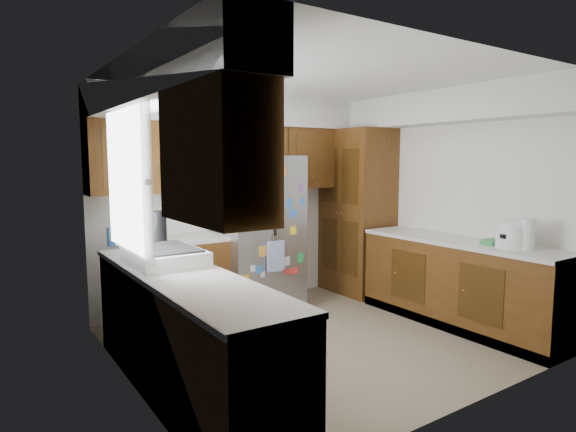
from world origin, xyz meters
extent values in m
plane|color=gray|center=(0.00, 0.00, 0.00)|extent=(3.60, 3.60, 0.00)
cube|color=white|center=(0.00, 1.60, 1.25)|extent=(3.60, 0.04, 2.50)
cube|color=white|center=(-1.80, 0.00, 1.25)|extent=(0.04, 3.20, 2.50)
cube|color=white|center=(1.80, 0.00, 1.25)|extent=(0.04, 3.20, 2.50)
cube|color=white|center=(0.00, -1.60, 1.25)|extent=(3.60, 0.04, 2.50)
cube|color=white|center=(0.00, 0.00, 2.51)|extent=(3.60, 3.20, 0.02)
cube|color=silver|center=(0.00, 1.41, 2.33)|extent=(3.60, 0.38, 0.35)
cube|color=silver|center=(-1.61, 0.00, 2.33)|extent=(0.38, 3.20, 0.35)
cube|color=silver|center=(1.61, 0.00, 2.33)|extent=(0.38, 3.20, 0.35)
cube|color=#482B0D|center=(-1.14, 1.43, 1.77)|extent=(1.33, 0.34, 0.75)
cube|color=#482B0D|center=(1.14, 1.43, 1.77)|extent=(1.33, 0.34, 0.75)
cube|color=#482B0D|center=(-1.63, -1.15, 1.77)|extent=(0.34, 0.85, 0.75)
cube|color=white|center=(-1.79, 0.10, 1.60)|extent=(0.02, 0.90, 1.05)
cube|color=white|center=(-1.75, 0.10, 1.60)|extent=(0.01, 1.02, 1.15)
cube|color=#1F46B8|center=(-1.03, 1.24, 1.62)|extent=(0.16, 0.02, 0.22)
cube|color=beige|center=(-1.39, 1.24, 1.82)|extent=(0.16, 0.02, 0.20)
cube|color=#482B0D|center=(-1.50, -0.30, 0.44)|extent=(0.60, 2.60, 0.88)
cube|color=#482B0D|center=(-0.83, 1.30, 0.44)|extent=(0.75, 0.60, 0.88)
cube|color=silver|center=(-1.50, -0.30, 0.90)|extent=(0.63, 2.60, 0.04)
cube|color=silver|center=(-0.83, 1.30, 0.90)|extent=(0.75, 0.60, 0.04)
cube|color=black|center=(-1.50, -0.30, 0.05)|extent=(0.60, 2.60, 0.10)
cube|color=white|center=(-1.19, -1.15, 0.46)|extent=(0.01, 0.58, 0.80)
cube|color=#482B0D|center=(1.50, -0.47, 0.44)|extent=(0.60, 2.25, 0.88)
cube|color=silver|center=(1.50, -0.47, 0.90)|extent=(0.63, 2.25, 0.04)
cube|color=black|center=(1.50, -0.47, 0.05)|extent=(0.60, 2.25, 0.10)
cube|color=#482B0D|center=(1.50, 1.15, 1.07)|extent=(0.60, 0.90, 2.15)
cube|color=#97969B|center=(0.00, 1.21, 0.90)|extent=(0.90, 0.75, 1.80)
cylinder|color=silver|center=(-0.03, 0.82, 1.05)|extent=(0.02, 0.02, 0.90)
cylinder|color=silver|center=(0.03, 0.82, 1.05)|extent=(0.02, 0.02, 0.90)
cube|color=black|center=(-0.22, 0.83, 1.20)|extent=(0.22, 0.01, 0.30)
cube|color=white|center=(0.00, 0.80, 0.70)|extent=(0.22, 0.01, 0.34)
cube|color=blue|center=(-0.20, 0.82, 0.57)|extent=(0.09, 0.00, 0.08)
cube|color=green|center=(0.35, 0.82, 0.64)|extent=(0.08, 0.00, 0.11)
cube|color=yellow|center=(0.25, 0.82, 0.96)|extent=(0.09, 0.00, 0.09)
cube|color=#8C4C99|center=(0.36, 0.82, 1.44)|extent=(0.06, 0.00, 0.08)
cube|color=red|center=(-0.19, 0.82, 1.37)|extent=(0.10, 0.00, 0.07)
cube|color=yellow|center=(-0.36, 0.82, 0.48)|extent=(0.07, 0.00, 0.12)
cube|color=blue|center=(0.19, 0.82, 1.27)|extent=(0.06, 0.00, 0.12)
cube|color=white|center=(-0.23, 0.82, 1.52)|extent=(0.06, 0.00, 0.11)
cube|color=green|center=(-0.28, 0.82, 1.05)|extent=(0.06, 0.00, 0.06)
cube|color=white|center=(-0.28, 0.82, 0.59)|extent=(0.06, 0.00, 0.07)
cube|color=blue|center=(0.25, 0.82, 1.15)|extent=(0.10, 0.00, 0.08)
cube|color=red|center=(-0.33, 0.82, 1.41)|extent=(0.06, 0.00, 0.06)
cube|color=black|center=(0.02, 0.82, 0.96)|extent=(0.07, 0.00, 0.07)
cube|color=blue|center=(0.37, 0.82, 1.29)|extent=(0.05, 0.00, 0.06)
cube|color=blue|center=(-0.28, 0.82, 1.64)|extent=(0.07, 0.00, 0.06)
cube|color=white|center=(-0.15, 0.82, 0.51)|extent=(0.05, 0.00, 0.07)
cube|color=orange|center=(0.11, 0.82, 1.63)|extent=(0.10, 0.00, 0.10)
cube|color=blue|center=(-0.38, 0.82, 1.31)|extent=(0.10, 0.00, 0.05)
cube|color=white|center=(0.15, 0.82, 0.62)|extent=(0.10, 0.00, 0.10)
cube|color=yellow|center=(-0.08, 0.82, 1.59)|extent=(0.05, 0.00, 0.08)
cube|color=red|center=(0.26, 0.82, 0.49)|extent=(0.10, 0.00, 0.08)
cube|color=red|center=(0.17, 0.82, 0.50)|extent=(0.09, 0.00, 0.06)
cube|color=orange|center=(-0.15, 0.82, 0.76)|extent=(0.10, 0.00, 0.11)
cube|color=#482B0D|center=(0.00, 1.43, 1.98)|extent=(0.96, 0.34, 0.35)
sphere|color=#1854AA|center=(-0.38, 1.39, 2.29)|extent=(0.27, 0.27, 0.27)
cylinder|color=black|center=(0.24, 1.43, 2.23)|extent=(0.27, 0.27, 0.15)
ellipsoid|color=#333338|center=(0.24, 1.43, 2.30)|extent=(0.25, 0.25, 0.11)
cube|color=white|center=(-1.50, 0.10, 0.98)|extent=(0.52, 0.70, 0.12)
cube|color=black|center=(-1.50, 0.10, 1.04)|extent=(0.44, 0.60, 0.02)
cylinder|color=silver|center=(-1.70, 0.10, 1.14)|extent=(0.02, 0.02, 0.30)
cylinder|color=silver|center=(-1.64, 0.10, 1.27)|extent=(0.16, 0.02, 0.02)
cube|color=yellow|center=(-1.36, -0.15, 0.94)|extent=(0.10, 0.18, 0.04)
cube|color=black|center=(-1.40, 0.55, 0.97)|extent=(0.18, 0.14, 0.10)
cylinder|color=black|center=(-1.40, 0.55, 1.16)|extent=(0.16, 0.16, 0.28)
cylinder|color=#97969B|center=(-1.51, 0.83, 1.02)|extent=(0.14, 0.14, 0.20)
sphere|color=white|center=(-1.37, 1.02, 1.02)|extent=(0.20, 0.20, 0.20)
cube|color=#3F72B2|center=(-1.60, 1.19, 1.01)|extent=(0.14, 0.10, 0.18)
cube|color=#BFB28C|center=(-1.43, 1.24, 0.99)|extent=(0.10, 0.08, 0.14)
cylinder|color=white|center=(-1.53, 0.44, 0.98)|extent=(0.08, 0.08, 0.11)
cylinder|color=white|center=(1.50, -1.03, 1.02)|extent=(0.30, 0.30, 0.20)
ellipsoid|color=white|center=(1.50, -1.03, 1.12)|extent=(0.29, 0.29, 0.13)
cube|color=black|center=(1.36, -1.03, 1.04)|extent=(0.04, 0.06, 0.04)
cylinder|color=white|center=(1.50, -1.18, 1.06)|extent=(0.13, 0.13, 0.29)
camera|label=1|loc=(-2.79, -3.59, 1.74)|focal=30.00mm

